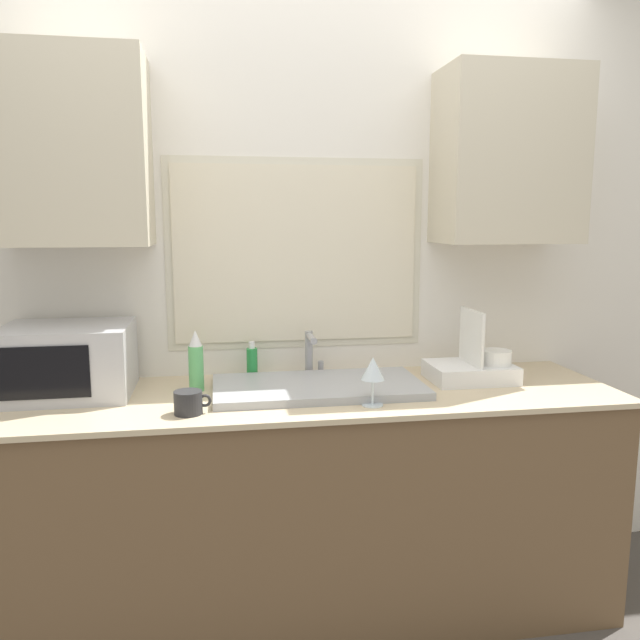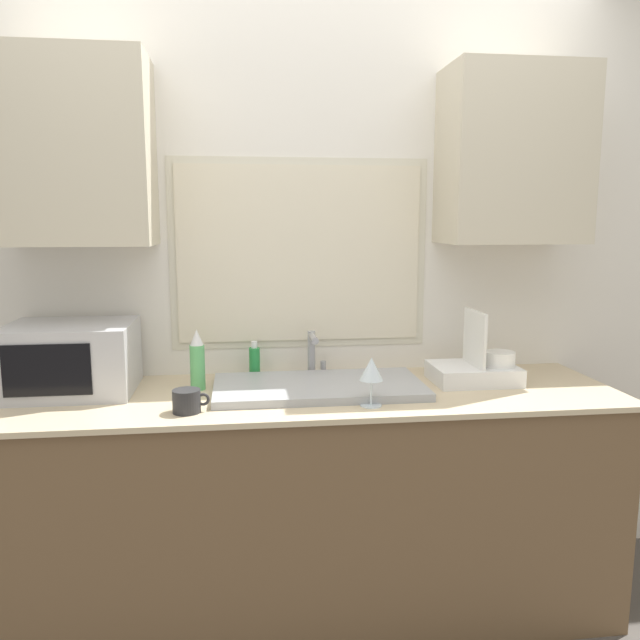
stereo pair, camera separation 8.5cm
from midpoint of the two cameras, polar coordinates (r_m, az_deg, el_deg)
countertop at (r=2.54m, az=0.01°, el=-16.28°), size 2.35×0.69×0.89m
wall_back at (r=2.61m, az=-0.89°, el=6.21°), size 6.00×0.38×2.60m
sink_basin at (r=2.39m, az=0.90°, el=-6.13°), size 0.79×0.42×0.03m
faucet at (r=2.57m, az=0.33°, el=-2.79°), size 0.08×0.15×0.19m
microwave at (r=2.51m, az=-20.88°, el=-3.29°), size 0.46×0.38×0.26m
dish_rack at (r=2.59m, az=15.04°, el=-4.34°), size 0.33×0.25×0.29m
spray_bottle at (r=2.42m, az=-10.16°, el=-3.69°), size 0.06×0.06×0.23m
soap_bottle at (r=2.59m, az=-5.06°, el=-3.79°), size 0.04×0.04×0.15m
mug_near_sink at (r=2.16m, az=-10.95°, el=-7.30°), size 0.13×0.09×0.08m
wine_glass at (r=2.18m, az=5.84°, el=-4.62°), size 0.08×0.08×0.17m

